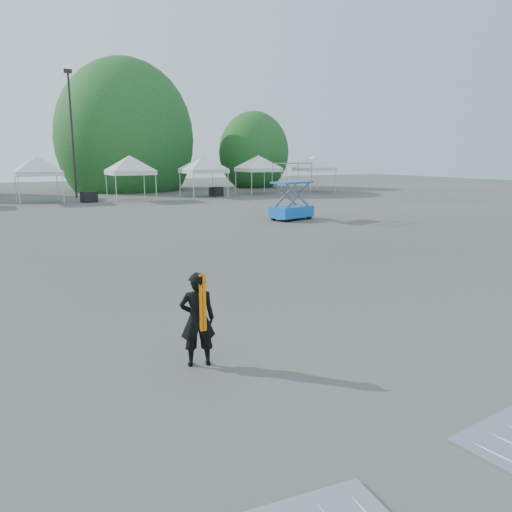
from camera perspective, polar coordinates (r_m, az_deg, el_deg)
ground at (r=11.29m, az=-7.04°, el=-5.88°), size 120.00×120.00×0.00m
light_pole_east at (r=42.64m, az=-20.32°, el=13.68°), size 0.60×0.25×9.80m
tree_mid_e at (r=50.72m, az=-14.72°, el=12.78°), size 5.12×5.12×7.79m
tree_far_e at (r=53.73m, az=-0.27°, el=11.75°), size 3.84×3.84×5.84m
tent_e at (r=38.68m, az=-23.77°, el=10.07°), size 4.26×4.26×3.88m
tent_f at (r=38.36m, az=-14.25°, el=10.68°), size 4.39×4.39×3.88m
tent_g at (r=41.02m, az=-6.06°, el=10.99°), size 4.45×4.45×3.88m
tent_h at (r=44.48m, az=0.26°, el=11.08°), size 4.49×4.49×3.88m
tent_extra_8 at (r=46.76m, az=6.71°, el=11.02°), size 4.25×4.25×3.88m
man at (r=8.08m, az=-6.70°, el=-7.18°), size 0.65×0.52×1.55m
scissor_lift at (r=26.30m, az=4.14°, el=7.38°), size 2.51×1.70×2.96m
crate_mid at (r=38.17m, az=-18.55°, el=6.41°), size 1.19×1.05×0.77m
crate_east at (r=41.83m, az=-4.56°, el=7.35°), size 1.17×1.04×0.76m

